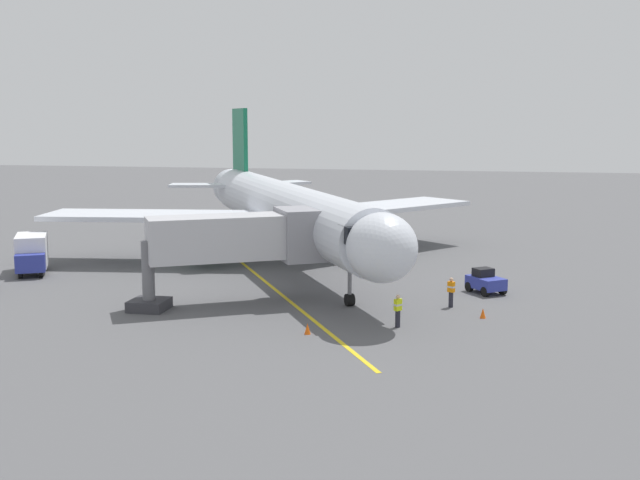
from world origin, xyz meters
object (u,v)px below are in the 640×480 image
at_px(jet_bridge, 247,239).
at_px(ground_crew_marshaller, 451,292).
at_px(tug_near_nose, 485,282).
at_px(safety_cone_nose_right, 308,329).
at_px(ground_crew_wing_walker, 398,310).
at_px(airplane, 285,210).
at_px(box_truck_portside, 32,253).
at_px(safety_cone_nose_left, 483,313).

xyz_separation_m(jet_bridge, ground_crew_marshaller, (-11.58, -1.28, -2.88)).
xyz_separation_m(tug_near_nose, safety_cone_nose_right, (8.67, 11.34, -0.43)).
distance_m(ground_crew_wing_walker, safety_cone_nose_right, 4.83).
height_order(jet_bridge, ground_crew_wing_walker, jet_bridge).
xyz_separation_m(airplane, jet_bridge, (-0.88, 12.46, -0.24)).
bearing_deg(tug_near_nose, safety_cone_nose_right, 52.62).
bearing_deg(ground_crew_wing_walker, jet_bridge, -21.87).
distance_m(ground_crew_wing_walker, box_truck_portside, 27.92).
height_order(box_truck_portside, safety_cone_nose_right, box_truck_portside).
bearing_deg(tug_near_nose, airplane, -25.88).
relative_size(ground_crew_wing_walker, safety_cone_nose_right, 3.11).
distance_m(airplane, safety_cone_nose_right, 19.56).
bearing_deg(safety_cone_nose_right, ground_crew_marshaller, -133.32).
xyz_separation_m(jet_bridge, tug_near_nose, (-13.51, -5.48, -3.06)).
distance_m(ground_crew_marshaller, box_truck_portside, 29.16).
relative_size(ground_crew_wing_walker, box_truck_portside, 0.34).
height_order(tug_near_nose, box_truck_portside, box_truck_portside).
relative_size(airplane, box_truck_portside, 7.38).
bearing_deg(ground_crew_marshaller, tug_near_nose, -114.66).
bearing_deg(safety_cone_nose_left, safety_cone_nose_right, 30.31).
bearing_deg(safety_cone_nose_right, jet_bridge, -50.44).
xyz_separation_m(jet_bridge, box_truck_portside, (17.24, -5.62, -2.38)).
bearing_deg(ground_crew_wing_walker, safety_cone_nose_left, -147.13).
xyz_separation_m(jet_bridge, ground_crew_wing_walker, (-9.08, 3.65, -2.88)).
relative_size(jet_bridge, box_truck_portside, 2.18).
bearing_deg(ground_crew_marshaller, safety_cone_nose_left, 129.49).
bearing_deg(jet_bridge, tug_near_nose, -157.92).
distance_m(airplane, safety_cone_nose_left, 19.87).
relative_size(ground_crew_marshaller, ground_crew_wing_walker, 1.00).
bearing_deg(box_truck_portside, jet_bridge, 161.95).
distance_m(ground_crew_marshaller, ground_crew_wing_walker, 5.53).
height_order(ground_crew_wing_walker, tug_near_nose, ground_crew_wing_walker).
relative_size(jet_bridge, safety_cone_nose_left, 19.71).
xyz_separation_m(ground_crew_wing_walker, safety_cone_nose_right, (4.24, 2.22, -0.61)).
bearing_deg(airplane, box_truck_portside, 22.70).
bearing_deg(safety_cone_nose_right, airplane, -72.64).
distance_m(jet_bridge, box_truck_portside, 18.29).
relative_size(jet_bridge, ground_crew_marshaller, 6.34).
distance_m(airplane, box_truck_portside, 17.92).
distance_m(jet_bridge, safety_cone_nose_right, 8.37).
relative_size(airplane, ground_crew_wing_walker, 21.47).
bearing_deg(ground_crew_wing_walker, safety_cone_nose_right, 27.59).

